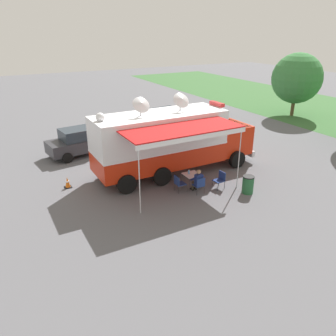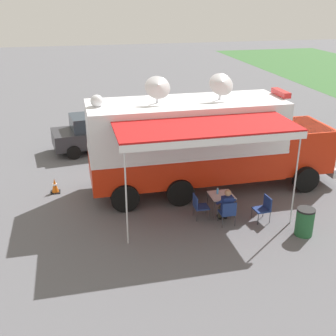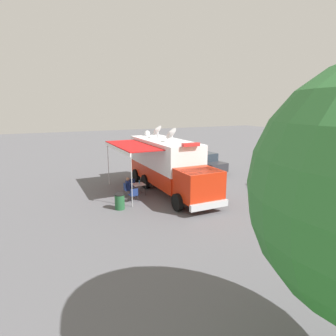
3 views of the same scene
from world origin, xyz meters
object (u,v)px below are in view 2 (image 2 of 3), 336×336
at_px(folding_chair_spare_by_truck, 264,207).
at_px(seated_responder, 226,205).
at_px(command_truck, 205,141).
at_px(folding_table, 221,196).
at_px(traffic_cone, 55,186).
at_px(trash_bin, 305,222).
at_px(folding_chair_beside_table, 199,205).
at_px(car_behind_truck, 227,111).
at_px(car_far_corner, 96,132).
at_px(folding_chair_at_table, 228,211).
at_px(water_bottle, 218,191).

distance_m(folding_chair_spare_by_truck, seated_responder, 1.31).
height_order(command_truck, folding_chair_spare_by_truck, command_truck).
bearing_deg(seated_responder, folding_table, 175.47).
xyz_separation_m(folding_table, traffic_cone, (-3.01, -5.65, -0.39)).
distance_m(folding_chair_spare_by_truck, trash_bin, 1.42).
height_order(folding_chair_beside_table, traffic_cone, folding_chair_beside_table).
height_order(folding_chair_spare_by_truck, car_behind_truck, car_behind_truck).
xyz_separation_m(car_behind_truck, car_far_corner, (2.40, -7.51, 0.00)).
height_order(folding_chair_at_table, trash_bin, trash_bin).
xyz_separation_m(folding_table, folding_chair_beside_table, (0.14, -0.85, -0.16)).
height_order(folding_chair_spare_by_truck, trash_bin, trash_bin).
bearing_deg(folding_table, car_far_corner, -153.60).
distance_m(folding_chair_at_table, car_far_corner, 9.11).
relative_size(trash_bin, car_far_corner, 0.21).
bearing_deg(water_bottle, folding_chair_at_table, 3.94).
height_order(command_truck, folding_chair_at_table, command_truck).
bearing_deg(folding_chair_at_table, command_truck, 178.05).
bearing_deg(command_truck, trash_bin, 26.86).
height_order(folding_chair_at_table, car_far_corner, car_far_corner).
xyz_separation_m(trash_bin, car_behind_truck, (-11.81, 1.66, 0.42)).
distance_m(water_bottle, trash_bin, 3.01).
distance_m(command_truck, seated_responder, 3.08).
distance_m(command_truck, folding_table, 2.53).
height_order(water_bottle, folding_chair_spare_by_truck, water_bottle).
relative_size(folding_chair_at_table, traffic_cone, 1.50).
relative_size(command_truck, folding_chair_at_table, 10.93).
height_order(folding_table, folding_chair_beside_table, folding_chair_beside_table).
relative_size(folding_chair_beside_table, trash_bin, 0.96).
xyz_separation_m(command_truck, traffic_cone, (-0.82, -5.70, -1.67)).
relative_size(seated_responder, car_behind_truck, 0.29).
xyz_separation_m(command_truck, water_bottle, (2.08, -0.16, -1.11)).
distance_m(folding_chair_at_table, seated_responder, 0.23).
xyz_separation_m(command_truck, seated_responder, (2.80, -0.10, -1.30)).
bearing_deg(folding_chair_spare_by_truck, folding_table, -120.94).
height_order(folding_chair_at_table, folding_chair_beside_table, same).
bearing_deg(seated_responder, car_far_corner, -155.62).
relative_size(folding_table, trash_bin, 0.89).
bearing_deg(folding_chair_beside_table, command_truck, 158.75).
relative_size(water_bottle, seated_responder, 0.18).
xyz_separation_m(trash_bin, traffic_cone, (-4.89, -7.76, -0.18)).
distance_m(folding_chair_spare_by_truck, car_far_corner, 9.67).
bearing_deg(command_truck, traffic_cone, -98.20).
distance_m(command_truck, folding_chair_at_table, 3.31).
distance_m(folding_table, car_behind_truck, 10.62).
bearing_deg(folding_table, water_bottle, -135.08).
relative_size(folding_chair_beside_table, seated_responder, 0.70).
bearing_deg(folding_chair_spare_by_truck, trash_bin, 37.35).
height_order(folding_table, folding_chair_spare_by_truck, folding_chair_spare_by_truck).
xyz_separation_m(folding_chair_at_table, folding_chair_beside_table, (-0.66, -0.80, 0.00)).
bearing_deg(trash_bin, car_behind_truck, 172.00).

